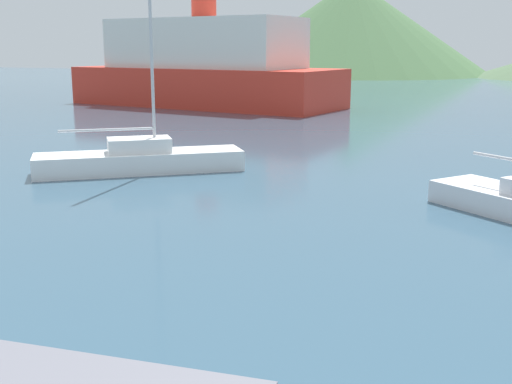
# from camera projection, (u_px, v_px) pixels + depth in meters

# --- Properties ---
(sailboat_outer) EXTENTS (7.45, 6.22, 10.96)m
(sailboat_outer) POSITION_uv_depth(u_px,v_px,m) (140.00, 158.00, 24.73)
(sailboat_outer) COLOR white
(sailboat_outer) RESTS_ON ground_plane
(ferry_distant) EXTENTS (23.34, 11.84, 8.53)m
(ferry_distant) POSITION_uv_depth(u_px,v_px,m) (205.00, 68.00, 52.08)
(ferry_distant) COLOR red
(ferry_distant) RESTS_ON ground_plane
(hill_west) EXTENTS (48.01, 48.01, 16.27)m
(hill_west) POSITION_uv_depth(u_px,v_px,m) (352.00, 27.00, 113.16)
(hill_west) COLOR #476B42
(hill_west) RESTS_ON ground_plane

